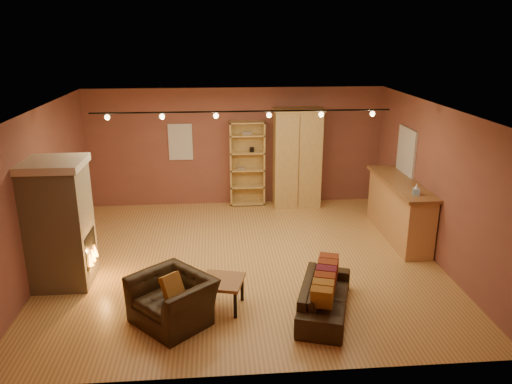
{
  "coord_description": "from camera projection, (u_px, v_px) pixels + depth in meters",
  "views": [
    {
      "loc": [
        -0.49,
        -8.4,
        4.05
      ],
      "look_at": [
        0.23,
        0.2,
        1.25
      ],
      "focal_mm": 35.0,
      "sensor_mm": 36.0,
      "label": 1
    }
  ],
  "objects": [
    {
      "name": "coffee_table",
      "position": [
        222.0,
        284.0,
        7.54
      ],
      "size": [
        0.75,
        0.75,
        0.47
      ],
      "rotation": [
        0.0,
        0.0,
        -0.25
      ],
      "color": "#956236",
      "rests_on": "floor"
    },
    {
      "name": "tissue_box",
      "position": [
        416.0,
        190.0,
        9.08
      ],
      "size": [
        0.15,
        0.15,
        0.22
      ],
      "rotation": [
        0.0,
        0.0,
        -0.33
      ],
      "color": "#85B0D5",
      "rests_on": "bar_counter"
    },
    {
      "name": "back_wall",
      "position": [
        236.0,
        147.0,
        11.9
      ],
      "size": [
        7.0,
        0.02,
        2.8
      ],
      "primitive_type": "cube",
      "color": "brown",
      "rests_on": "floor"
    },
    {
      "name": "loveseat",
      "position": [
        325.0,
        291.0,
        7.43
      ],
      "size": [
        1.0,
        1.77,
        0.73
      ],
      "rotation": [
        0.0,
        0.0,
        1.26
      ],
      "color": "black",
      "rests_on": "floor"
    },
    {
      "name": "armoire",
      "position": [
        297.0,
        158.0,
        11.8
      ],
      "size": [
        1.16,
        0.66,
        2.35
      ],
      "color": "tan",
      "rests_on": "floor"
    },
    {
      "name": "bookcase",
      "position": [
        247.0,
        163.0,
        11.93
      ],
      "size": [
        0.83,
        0.32,
        2.04
      ],
      "color": "tan",
      "rests_on": "floor"
    },
    {
      "name": "right_window",
      "position": [
        406.0,
        152.0,
        10.35
      ],
      "size": [
        0.05,
        0.9,
        1.0
      ],
      "primitive_type": "cube",
      "color": "silver",
      "rests_on": "right_wall"
    },
    {
      "name": "bar_counter",
      "position": [
        399.0,
        209.0,
        10.1
      ],
      "size": [
        0.66,
        2.49,
        1.19
      ],
      "color": "tan",
      "rests_on": "floor"
    },
    {
      "name": "back_window",
      "position": [
        180.0,
        142.0,
        11.73
      ],
      "size": [
        0.56,
        0.04,
        0.86
      ],
      "primitive_type": "cube",
      "color": "silver",
      "rests_on": "back_wall"
    },
    {
      "name": "right_wall",
      "position": [
        435.0,
        183.0,
        9.1
      ],
      "size": [
        0.02,
        6.5,
        2.8
      ],
      "primitive_type": "cube",
      "color": "brown",
      "rests_on": "floor"
    },
    {
      "name": "fireplace",
      "position": [
        60.0,
        223.0,
        8.11
      ],
      "size": [
        1.01,
        0.98,
        2.12
      ],
      "color": "tan",
      "rests_on": "floor"
    },
    {
      "name": "floor",
      "position": [
        244.0,
        260.0,
        9.25
      ],
      "size": [
        7.0,
        7.0,
        0.0
      ],
      "primitive_type": "plane",
      "color": "#AE7B3D",
      "rests_on": "ground"
    },
    {
      "name": "ceiling",
      "position": [
        243.0,
        108.0,
        8.39
      ],
      "size": [
        7.0,
        7.0,
        0.0
      ],
      "primitive_type": "plane",
      "rotation": [
        3.14,
        0.0,
        0.0
      ],
      "color": "brown",
      "rests_on": "back_wall"
    },
    {
      "name": "left_wall",
      "position": [
        40.0,
        193.0,
        8.54
      ],
      "size": [
        0.02,
        6.5,
        2.8
      ],
      "primitive_type": "cube",
      "color": "brown",
      "rests_on": "floor"
    },
    {
      "name": "armchair",
      "position": [
        172.0,
        292.0,
        7.15
      ],
      "size": [
        1.25,
        1.27,
        0.94
      ],
      "rotation": [
        0.0,
        0.0,
        -0.83
      ],
      "color": "black",
      "rests_on": "floor"
    },
    {
      "name": "track_rail",
      "position": [
        243.0,
        113.0,
        8.61
      ],
      "size": [
        5.2,
        0.09,
        0.13
      ],
      "color": "black",
      "rests_on": "ceiling"
    }
  ]
}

